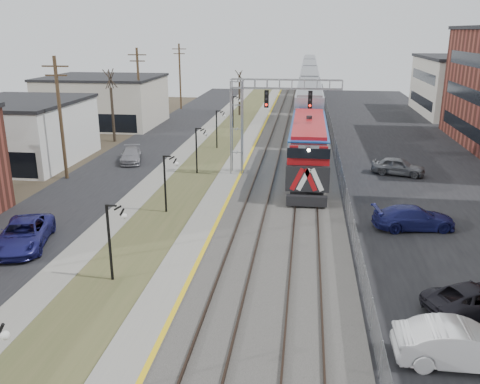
# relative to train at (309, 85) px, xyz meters

# --- Properties ---
(street_west) EXTENTS (7.00, 120.00, 0.04)m
(street_west) POSITION_rel_train_xyz_m (-17.00, -40.57, -2.92)
(street_west) COLOR black
(street_west) RESTS_ON ground
(sidewalk) EXTENTS (2.00, 120.00, 0.08)m
(sidewalk) POSITION_rel_train_xyz_m (-12.50, -40.57, -2.90)
(sidewalk) COLOR gray
(sidewalk) RESTS_ON ground
(grass_median) EXTENTS (4.00, 120.00, 0.06)m
(grass_median) POSITION_rel_train_xyz_m (-9.50, -40.57, -2.91)
(grass_median) COLOR #444B28
(grass_median) RESTS_ON ground
(platform) EXTENTS (2.00, 120.00, 0.24)m
(platform) POSITION_rel_train_xyz_m (-6.50, -40.57, -2.82)
(platform) COLOR gray
(platform) RESTS_ON ground
(ballast_bed) EXTENTS (8.00, 120.00, 0.20)m
(ballast_bed) POSITION_rel_train_xyz_m (-1.50, -40.57, -2.84)
(ballast_bed) COLOR #595651
(ballast_bed) RESTS_ON ground
(parking_lot) EXTENTS (16.00, 120.00, 0.04)m
(parking_lot) POSITION_rel_train_xyz_m (10.50, -40.57, -2.92)
(parking_lot) COLOR black
(parking_lot) RESTS_ON ground
(platform_edge) EXTENTS (0.24, 120.00, 0.01)m
(platform_edge) POSITION_rel_train_xyz_m (-5.62, -40.57, -2.69)
(platform_edge) COLOR gold
(platform_edge) RESTS_ON platform
(track_near) EXTENTS (1.58, 120.00, 0.15)m
(track_near) POSITION_rel_train_xyz_m (-3.50, -40.57, -2.66)
(track_near) COLOR #2D2119
(track_near) RESTS_ON ballast_bed
(track_far) EXTENTS (1.58, 120.00, 0.15)m
(track_far) POSITION_rel_train_xyz_m (-0.00, -40.57, -2.66)
(track_far) COLOR #2D2119
(track_far) RESTS_ON ballast_bed
(train) EXTENTS (3.00, 108.65, 5.33)m
(train) POSITION_rel_train_xyz_m (0.00, 0.00, 0.00)
(train) COLOR #144DA7
(train) RESTS_ON ground
(signal_gantry) EXTENTS (9.00, 1.07, 8.15)m
(signal_gantry) POSITION_rel_train_xyz_m (-4.28, -47.58, 2.65)
(signal_gantry) COLOR gray
(signal_gantry) RESTS_ON ground
(lampposts) EXTENTS (0.14, 62.14, 4.00)m
(lampposts) POSITION_rel_train_xyz_m (-9.50, -57.28, -0.94)
(lampposts) COLOR black
(lampposts) RESTS_ON ground
(utility_poles) EXTENTS (0.28, 80.28, 10.00)m
(utility_poles) POSITION_rel_train_xyz_m (-20.00, -50.57, 2.06)
(utility_poles) COLOR #4C3823
(utility_poles) RESTS_ON ground
(fence) EXTENTS (0.04, 120.00, 1.60)m
(fence) POSITION_rel_train_xyz_m (2.70, -40.57, -2.14)
(fence) COLOR gray
(fence) RESTS_ON ground
(bare_trees) EXTENTS (12.30, 42.30, 5.95)m
(bare_trees) POSITION_rel_train_xyz_m (-18.16, -36.66, -0.24)
(bare_trees) COLOR #382D23
(bare_trees) RESTS_ON ground
(car_lot_b) EXTENTS (4.89, 1.74, 1.61)m
(car_lot_b) POSITION_rel_train_xyz_m (5.75, -72.33, -2.14)
(car_lot_b) COLOR white
(car_lot_b) RESTS_ON ground
(car_lot_c) EXTENTS (5.12, 3.85, 1.29)m
(car_lot_c) POSITION_rel_train_xyz_m (7.42, -68.45, -2.29)
(car_lot_c) COLOR black
(car_lot_c) RESTS_ON ground
(car_lot_d) EXTENTS (5.28, 2.79, 1.46)m
(car_lot_d) POSITION_rel_train_xyz_m (6.64, -58.56, -2.21)
(car_lot_d) COLOR navy
(car_lot_d) RESTS_ON ground
(car_lot_e) EXTENTS (4.73, 2.91, 1.50)m
(car_lot_e) POSITION_rel_train_xyz_m (7.73, -45.84, -2.19)
(car_lot_e) COLOR slate
(car_lot_e) RESTS_ON ground
(car_street_a) EXTENTS (3.89, 5.98, 1.53)m
(car_street_a) POSITION_rel_train_xyz_m (-15.97, -64.32, -2.17)
(car_street_a) COLOR navy
(car_street_a) RESTS_ON ground
(car_street_b) EXTENTS (2.96, 4.82, 1.30)m
(car_street_b) POSITION_rel_train_xyz_m (-16.47, -44.52, -2.29)
(car_street_b) COLOR gray
(car_street_b) RESTS_ON ground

